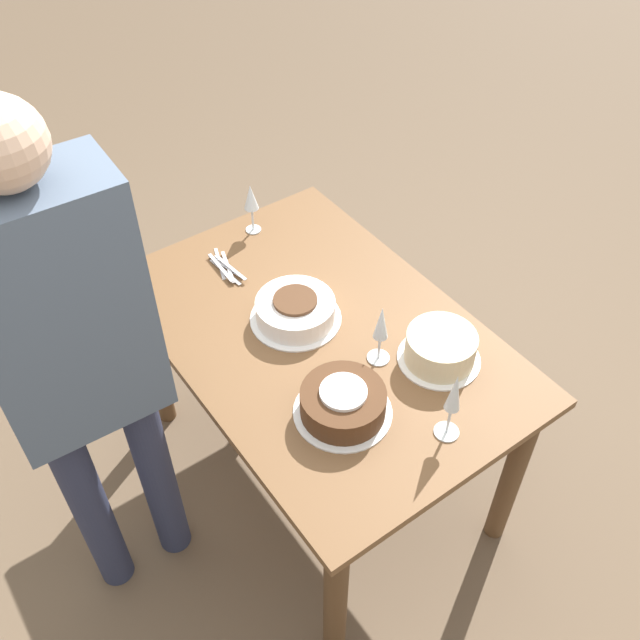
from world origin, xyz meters
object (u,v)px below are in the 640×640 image
(wine_glass_extra, at_px, (251,199))
(cake_back_decorated, at_px, (440,348))
(cake_front_chocolate, at_px, (343,403))
(wine_glass_far, at_px, (381,326))
(wine_glass_near, at_px, (454,397))
(person_cutting, at_px, (74,353))
(cake_center_white, at_px, (295,310))

(wine_glass_extra, bearing_deg, cake_back_decorated, 7.94)
(cake_front_chocolate, distance_m, wine_glass_far, 0.25)
(wine_glass_extra, bearing_deg, wine_glass_near, -2.41)
(person_cutting, bearing_deg, wine_glass_far, -16.22)
(wine_glass_near, distance_m, wine_glass_extra, 1.08)
(wine_glass_near, distance_m, wine_glass_far, 0.32)
(wine_glass_extra, bearing_deg, person_cutting, -58.85)
(wine_glass_far, distance_m, person_cutting, 0.84)
(wine_glass_far, bearing_deg, person_cutting, -108.63)
(cake_center_white, distance_m, person_cutting, 0.72)
(cake_front_chocolate, relative_size, person_cutting, 0.16)
(cake_center_white, relative_size, person_cutting, 0.17)
(cake_back_decorated, bearing_deg, wine_glass_extra, -172.06)
(wine_glass_near, relative_size, wine_glass_far, 1.12)
(cake_front_chocolate, xyz_separation_m, cake_back_decorated, (0.01, 0.36, 0.01))
(wine_glass_near, relative_size, person_cutting, 0.14)
(wine_glass_near, bearing_deg, cake_front_chocolate, -139.26)
(cake_center_white, distance_m, cake_back_decorated, 0.47)
(cake_center_white, xyz_separation_m, wine_glass_far, (0.28, 0.11, 0.10))
(wine_glass_extra, bearing_deg, wine_glass_far, -1.91)
(cake_back_decorated, relative_size, person_cutting, 0.14)
(cake_front_chocolate, bearing_deg, cake_back_decorated, 88.57)
(person_cutting, bearing_deg, wine_glass_near, -35.13)
(cake_center_white, distance_m, cake_front_chocolate, 0.40)
(cake_center_white, bearing_deg, wine_glass_near, 8.23)
(cake_front_chocolate, height_order, person_cutting, person_cutting)
(cake_center_white, xyz_separation_m, cake_back_decorated, (0.39, 0.25, 0.01))
(cake_front_chocolate, xyz_separation_m, wine_glass_extra, (-0.85, 0.24, 0.09))
(cake_front_chocolate, height_order, wine_glass_near, wine_glass_near)
(cake_front_chocolate, relative_size, wine_glass_far, 1.32)
(cake_back_decorated, bearing_deg, cake_front_chocolate, -91.43)
(cake_back_decorated, distance_m, person_cutting, 1.03)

